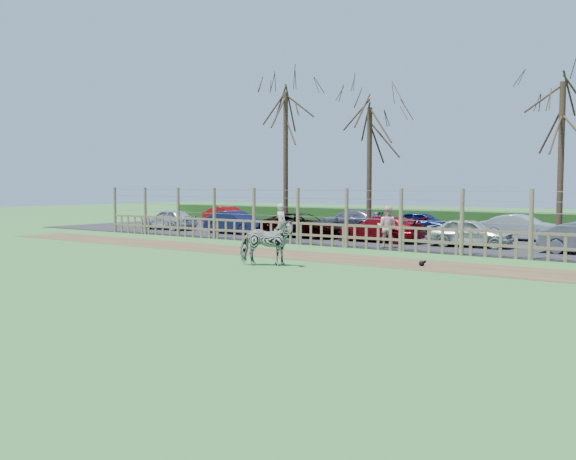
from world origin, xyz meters
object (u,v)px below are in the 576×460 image
Objects in this scene: tree_right at (562,123)px; zebra at (266,243)px; car_4 at (470,233)px; car_9 at (350,221)px; car_0 at (169,219)px; car_10 at (423,223)px; visitor_a at (281,223)px; tree_mid at (370,140)px; tree_left at (286,129)px; crow at (422,263)px; car_11 at (522,228)px; car_1 at (236,223)px; visitor_b at (387,227)px; car_2 at (303,225)px; car_7 at (229,216)px; car_3 at (380,229)px.

zebra is (-5.94, -12.76, -4.48)m from tree_right.
car_9 is (-8.71, 4.80, 0.00)m from car_4.
car_0 is 1.00× the size of car_10.
visitor_a reaches higher than car_9.
tree_mid is 12.80m from car_0.
visitor_a is at bearing 151.17° from car_10.
tree_left reaches higher than crow.
tree_left is at bearing 106.80° from car_11.
tree_mid is 8.25m from car_1.
crow is (3.65, -4.55, -0.80)m from visitor_b.
tree_mid is 12.70m from crow.
crow is 0.07× the size of car_1.
car_4 is at bearing -47.30° from zebra.
tree_mid is 13.29m from zebra.
car_2 is (-11.34, -3.01, -4.60)m from tree_right.
car_11 is (18.49, -0.23, 0.00)m from car_7.
car_10 is 5.41m from car_11.
visitor_b is 0.47× the size of car_7.
zebra is at bearing -134.49° from car_7.
tree_right is at bearing 6.34° from tree_left.
car_0 is 0.97× the size of car_7.
visitor_b is 7.91m from car_10.
car_1 is at bearing -21.95° from visitor_b.
zebra is at bearing -144.53° from crow.
zebra is 5.09m from crow.
visitor_b is 6.86× the size of crow.
car_3 is at bearing 178.65° from car_10.
visitor_b reaches higher than crow.
visitor_a reaches higher than car_11.
tree_left is 2.24× the size of car_0.
car_1 is at bearing -139.47° from tree_left.
car_1 is at bearing 86.20° from car_0.
tree_right is 2.02× the size of car_11.
car_10 is at bearing 33.52° from car_4.
tree_right is at bearing -126.64° from car_11.
visitor_a is 8.58m from car_10.
car_10 is (4.16, 0.52, 0.00)m from car_9.
crow is at bearing -52.50° from tree_mid.
car_7 is (-15.03, 7.12, -0.26)m from visitor_b.
visitor_b is at bearing -171.18° from car_10.
car_0 is (-18.97, 6.77, 0.54)m from crow.
car_11 is (8.81, 7.05, -0.26)m from visitor_a.
zebra reaches higher than car_10.
crow is at bearing -121.44° from car_7.
tree_left is 2.16× the size of car_7.
visitor_b is 0.49× the size of car_4.
tree_mid is 9.02m from tree_right.
visitor_a is at bearing -56.02° from tree_left.
car_2 is at bearing 144.31° from crow.
car_2 and car_11 have the same top height.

